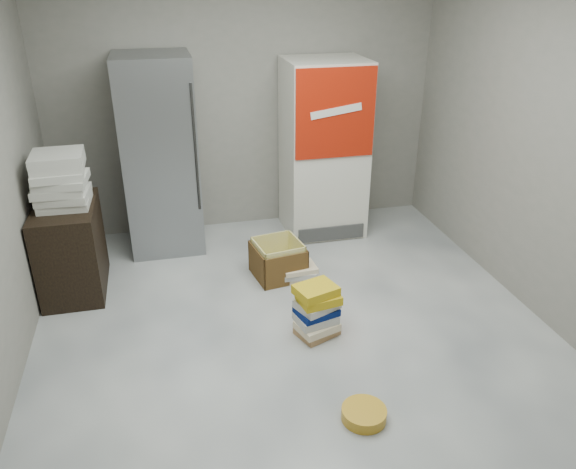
% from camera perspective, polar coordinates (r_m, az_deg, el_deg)
% --- Properties ---
extents(ground, '(5.00, 5.00, 0.00)m').
position_cam_1_polar(ground, '(4.25, 1.76, -12.22)').
color(ground, silver).
rests_on(ground, ground).
extents(room_shell, '(4.04, 5.04, 2.82)m').
position_cam_1_polar(room_shell, '(3.45, 2.16, 12.01)').
color(room_shell, gray).
rests_on(room_shell, ground).
extents(steel_fridge, '(0.70, 0.72, 1.90)m').
position_cam_1_polar(steel_fridge, '(5.62, -12.87, 7.83)').
color(steel_fridge, gray).
rests_on(steel_fridge, ground).
extents(coke_cooler, '(0.80, 0.73, 1.80)m').
position_cam_1_polar(coke_cooler, '(5.86, 3.64, 8.70)').
color(coke_cooler, silver).
rests_on(coke_cooler, ground).
extents(wood_shelf, '(0.50, 0.80, 0.80)m').
position_cam_1_polar(wood_shelf, '(5.20, -21.17, -1.35)').
color(wood_shelf, black).
rests_on(wood_shelf, ground).
extents(supply_box_stack, '(0.44, 0.44, 0.45)m').
position_cam_1_polar(supply_box_stack, '(4.97, -22.12, 5.15)').
color(supply_box_stack, silver).
rests_on(supply_box_stack, wood_shelf).
extents(phonebook_stack_main, '(0.38, 0.35, 0.44)m').
position_cam_1_polar(phonebook_stack_main, '(4.35, 2.95, -7.74)').
color(phonebook_stack_main, '#A77C4E').
rests_on(phonebook_stack_main, ground).
extents(phonebook_stack_side, '(0.34, 0.27, 0.14)m').
position_cam_1_polar(phonebook_stack_side, '(5.16, 0.96, -3.84)').
color(phonebook_stack_side, beige).
rests_on(phonebook_stack_side, ground).
extents(cardboard_box, '(0.49, 0.49, 0.35)m').
position_cam_1_polar(cardboard_box, '(5.18, -1.02, -2.79)').
color(cardboard_box, yellow).
rests_on(cardboard_box, ground).
extents(bucket_lid, '(0.37, 0.37, 0.08)m').
position_cam_1_polar(bucket_lid, '(3.78, 7.72, -17.62)').
color(bucket_lid, gold).
rests_on(bucket_lid, ground).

